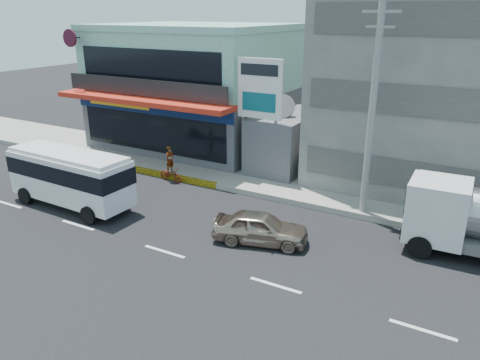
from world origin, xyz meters
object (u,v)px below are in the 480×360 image
satellite_dish (282,115)px  minibus (70,174)px  shop_building (196,90)px  motorcycle_rider (170,170)px  billboard (260,96)px  utility_pole_near (372,109)px  sedan (260,228)px

satellite_dish → minibus: (-6.92, -9.50, -1.89)m
shop_building → minibus: (1.08, -12.45, -2.32)m
motorcycle_rider → shop_building: bearing=113.4°
minibus → motorcycle_rider: bearing=69.3°
billboard → utility_pole_near: utility_pole_near is taller
motorcycle_rider → billboard: bearing=28.5°
minibus → motorcycle_rider: minibus is taller
minibus → shop_building: bearing=95.0°
minibus → motorcycle_rider: (2.00, 5.30, -1.00)m
sedan → motorcycle_rider: motorcycle_rider is taller
shop_building → utility_pole_near: utility_pole_near is taller
billboard → motorcycle_rider: billboard is taller
utility_pole_near → minibus: utility_pole_near is taller
satellite_dish → sedan: satellite_dish is taller
utility_pole_near → sedan: size_ratio=2.51×
shop_building → motorcycle_rider: shop_building is taller
sedan → motorcycle_rider: size_ratio=1.94×
utility_pole_near → motorcycle_rider: 11.81m
billboard → minibus: size_ratio=1.02×
minibus → motorcycle_rider: 5.75m
billboard → utility_pole_near: 6.75m
shop_building → satellite_dish: 8.54m
minibus → sedan: (9.92, 1.17, -1.00)m
satellite_dish → minibus: size_ratio=0.22×
utility_pole_near → sedan: utility_pole_near is taller
satellite_dish → utility_pole_near: (6.00, -3.60, 1.57)m
utility_pole_near → motorcycle_rider: (-10.91, -0.60, -4.47)m
shop_building → sedan: bearing=-45.7°
billboard → sedan: 8.54m
motorcycle_rider → satellite_dish: bearing=40.5°
utility_pole_near → sedan: 7.16m
utility_pole_near → minibus: bearing=-155.5°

